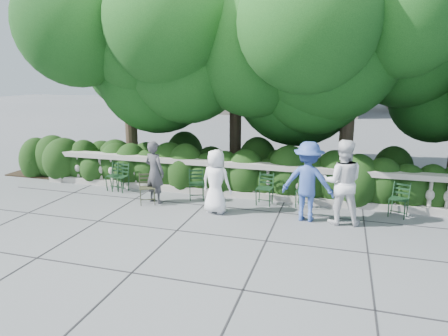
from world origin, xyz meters
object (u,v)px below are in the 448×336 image
(chair_e, at_px, (396,218))
(chair_weathered, at_px, (148,206))
(chair_d, at_px, (197,201))
(chair_f, at_px, (303,209))
(person_woman_grey, at_px, (155,172))
(person_casual_man, at_px, (342,182))
(chair_c, at_px, (263,206))
(chair_b, at_px, (113,192))
(person_businessman, at_px, (216,181))
(person_older_blue, at_px, (308,182))
(chair_a, at_px, (118,193))

(chair_e, xyz_separation_m, chair_weathered, (-6.14, -0.84, 0.00))
(chair_d, height_order, chair_f, same)
(chair_e, bearing_deg, chair_d, -160.23)
(chair_d, height_order, person_woman_grey, person_woman_grey)
(chair_d, relative_size, person_casual_man, 0.43)
(chair_c, bearing_deg, chair_b, -177.12)
(person_casual_man, bearing_deg, chair_c, -25.38)
(chair_e, height_order, person_woman_grey, person_woman_grey)
(chair_weathered, distance_m, person_businessman, 2.04)
(chair_c, relative_size, person_casual_man, 0.43)
(chair_d, bearing_deg, chair_c, -19.57)
(chair_b, relative_size, chair_d, 1.00)
(chair_e, bearing_deg, person_older_blue, -142.55)
(person_woman_grey, bearing_deg, chair_a, 1.10)
(chair_e, bearing_deg, chair_c, -160.98)
(chair_d, xyz_separation_m, chair_f, (2.83, 0.17, 0.00))
(chair_d, height_order, chair_e, same)
(person_older_blue, bearing_deg, chair_b, -2.05)
(chair_f, xyz_separation_m, person_older_blue, (0.15, -0.77, 0.94))
(chair_weathered, bearing_deg, chair_e, -21.61)
(chair_b, xyz_separation_m, person_businessman, (3.45, -0.83, 0.80))
(chair_e, relative_size, person_casual_man, 0.43)
(chair_f, xyz_separation_m, chair_weathered, (-3.93, -0.90, 0.00))
(chair_c, distance_m, person_businessman, 1.53)
(person_casual_man, height_order, person_older_blue, person_casual_man)
(chair_d, bearing_deg, person_casual_man, -30.85)
(chair_e, bearing_deg, chair_b, -161.50)
(chair_d, xyz_separation_m, person_businessman, (0.78, -0.72, 0.80))
(chair_a, xyz_separation_m, chair_b, (-0.19, 0.06, 0.00))
(chair_e, height_order, person_older_blue, person_older_blue)
(chair_b, xyz_separation_m, chair_f, (5.50, 0.05, 0.00))
(chair_b, xyz_separation_m, chair_e, (7.72, -0.01, 0.00))
(chair_a, height_order, person_woman_grey, person_woman_grey)
(chair_weathered, relative_size, person_woman_grey, 0.50)
(chair_f, distance_m, person_casual_man, 1.53)
(chair_f, bearing_deg, chair_c, -167.86)
(person_businessman, xyz_separation_m, person_woman_grey, (-1.81, 0.31, 0.03))
(chair_a, relative_size, chair_b, 1.00)
(person_woman_grey, xyz_separation_m, person_casual_man, (4.77, -0.17, 0.15))
(chair_f, height_order, chair_weathered, same)
(person_businessman, bearing_deg, person_woman_grey, 2.23)
(chair_a, relative_size, chair_f, 1.00)
(chair_weathered, height_order, person_older_blue, person_older_blue)
(chair_c, distance_m, chair_d, 1.81)
(chair_e, bearing_deg, person_woman_grey, -156.61)
(chair_f, bearing_deg, chair_e, 5.66)
(chair_f, height_order, person_businessman, person_businessman)
(chair_d, distance_m, person_woman_grey, 1.38)
(chair_b, relative_size, chair_e, 1.00)
(chair_d, bearing_deg, chair_weathered, -168.27)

